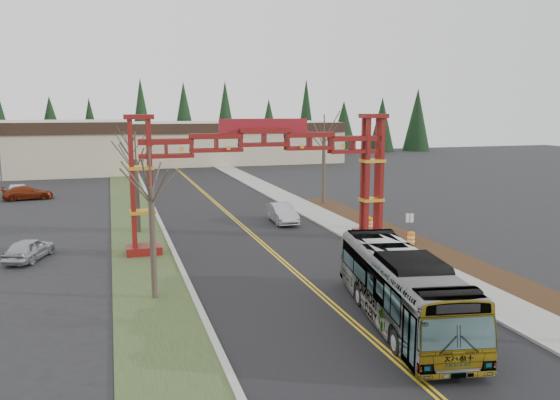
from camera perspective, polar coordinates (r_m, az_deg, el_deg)
name	(u,v)px	position (r m, az deg, el deg)	size (l,w,h in m)	color
ground	(394,359)	(21.59, 11.87, -15.97)	(200.00, 200.00, 0.00)	black
road	(241,225)	(44.02, -4.10, -2.62)	(12.00, 110.00, 0.02)	black
lane_line_left	(240,225)	(43.99, -4.25, -2.62)	(0.12, 100.00, 0.01)	gold
lane_line_right	(242,225)	(44.05, -3.94, -2.60)	(0.12, 100.00, 0.01)	gold
curb_right	(313,220)	(45.76, 3.42, -2.07)	(0.30, 110.00, 0.15)	#A5A5A0
sidewalk_right	(329,219)	(46.29, 5.11, -1.96)	(2.60, 110.00, 0.14)	gray
landscape_strip	(464,264)	(34.73, 18.66, -6.31)	(2.60, 50.00, 0.12)	black
grass_median	(139,231)	(42.96, -14.56, -3.17)	(4.00, 110.00, 0.08)	#314522
curb_left	(163,229)	(43.07, -12.10, -3.00)	(0.30, 110.00, 0.15)	#A5A5A0
gateway_arch	(264,158)	(36.41, -1.68, 4.38)	(18.20, 1.60, 8.90)	#580F0B
retail_building_east	(225,142)	(99.05, -5.76, 6.10)	(38.00, 20.30, 7.00)	#BCAE8F
conifer_treeline	(163,124)	(109.43, -12.12, 7.81)	(116.10, 5.60, 13.00)	black
transit_bus	(401,288)	(24.40, 12.55, -8.93)	(2.69, 11.48, 3.20)	#9A9BA1
silver_sedan	(282,213)	(44.69, 0.22, -1.40)	(1.67, 4.80, 1.58)	#A5A8AD
parked_car_near_a	(29,249)	(37.11, -24.75, -4.67)	(1.66, 4.12, 1.41)	#A4A7AC
parked_car_mid_a	(28,193)	(61.97, -24.86, 0.69)	(1.98, 4.86, 1.41)	maroon
parked_car_far_a	(17,191)	(63.82, -25.75, 0.82)	(1.41, 4.04, 1.33)	#AEAFB6
bare_tree_median_near	(151,188)	(26.63, -13.35, 1.21)	(2.92, 2.92, 7.46)	#382D26
bare_tree_median_mid	(136,160)	(41.72, -14.84, 4.06)	(3.13, 3.13, 7.61)	#382D26
bare_tree_median_far	(130,148)	(53.95, -15.43, 5.24)	(3.02, 3.02, 7.59)	#382D26
bare_tree_right_far	(324,138)	(53.10, 4.62, 6.46)	(3.37, 3.37, 8.74)	#382D26
street_sign	(410,223)	(37.98, 13.39, -2.32)	(0.49, 0.23, 2.25)	#3F3F44
barrel_south	(411,239)	(38.37, 13.53, -3.97)	(0.51, 0.51, 0.94)	orange
barrel_mid	(367,223)	(43.08, 9.07, -2.36)	(0.51, 0.51, 0.95)	orange
barrel_north	(369,224)	(42.87, 9.33, -2.45)	(0.49, 0.49, 0.90)	orange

